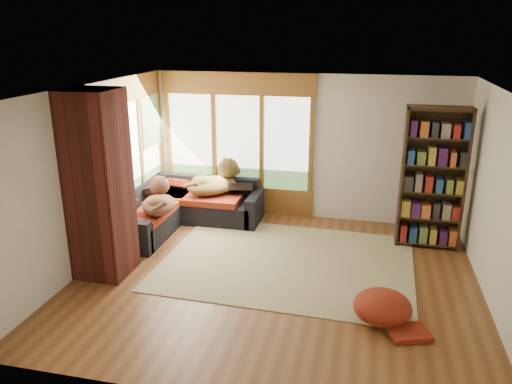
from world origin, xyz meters
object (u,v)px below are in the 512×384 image
at_px(pouf, 383,306).
at_px(dog_brindle, 159,195).
at_px(area_rug, 287,262).
at_px(brick_chimney, 99,185).
at_px(bookshelf, 433,179).
at_px(sectional_sofa, 186,207).
at_px(dog_tan, 216,176).

relative_size(pouf, dog_brindle, 0.73).
bearing_deg(dog_brindle, area_rug, -119.19).
distance_m(brick_chimney, bookshelf, 4.96).
bearing_deg(area_rug, brick_chimney, -160.52).
height_order(bookshelf, pouf, bookshelf).
distance_m(pouf, dog_brindle, 3.98).
bearing_deg(bookshelf, dog_brindle, -170.74).
height_order(pouf, dog_brindle, dog_brindle).
xyz_separation_m(brick_chimney, pouf, (3.83, -0.42, -1.10)).
xyz_separation_m(brick_chimney, sectional_sofa, (0.45, 2.05, -1.00)).
bearing_deg(sectional_sofa, dog_brindle, -102.22).
height_order(sectional_sofa, dog_tan, dog_tan).
height_order(brick_chimney, sectional_sofa, brick_chimney).
bearing_deg(sectional_sofa, pouf, -36.04).
xyz_separation_m(dog_tan, dog_brindle, (-0.63, -1.09, -0.04)).
bearing_deg(dog_brindle, sectional_sofa, -30.79).
bearing_deg(dog_brindle, pouf, -134.17).
bearing_deg(brick_chimney, bookshelf, 23.56).
distance_m(area_rug, pouf, 1.89).
bearing_deg(pouf, brick_chimney, 173.80).
relative_size(sectional_sofa, area_rug, 0.60).
distance_m(sectional_sofa, pouf, 4.19).
bearing_deg(sectional_sofa, dog_tan, 35.23).
bearing_deg(pouf, bookshelf, 73.56).
bearing_deg(brick_chimney, dog_tan, 69.04).
bearing_deg(brick_chimney, pouf, -6.20).
relative_size(pouf, dog_tan, 0.64).
height_order(brick_chimney, dog_tan, brick_chimney).
relative_size(sectional_sofa, bookshelf, 0.98).
xyz_separation_m(pouf, dog_tan, (-2.92, 2.79, 0.61)).
height_order(bookshelf, dog_tan, bookshelf).
distance_m(dog_tan, dog_brindle, 1.26).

